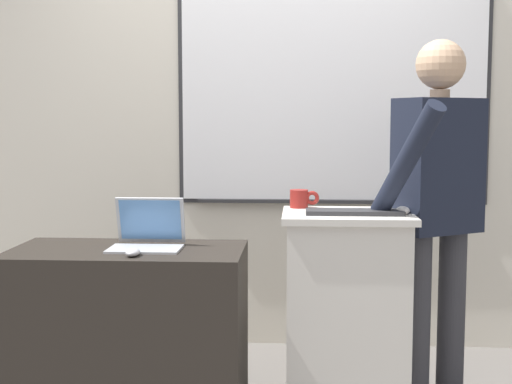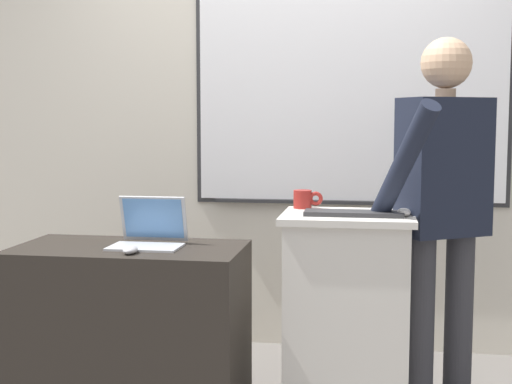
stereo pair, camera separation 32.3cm
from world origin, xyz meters
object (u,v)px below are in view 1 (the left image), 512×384
Objects in this scene: side_desk at (129,332)px; computer_mouse_by_laptop at (133,252)px; wireless_keyboard at (354,212)px; laptop at (148,231)px; coffee_mug at (300,199)px; computer_mouse_by_keyboard at (403,210)px; person_presenter at (438,197)px; lectern_podium at (346,312)px.

computer_mouse_by_laptop is at bearing -68.43° from side_desk.
laptop is at bearing 179.67° from wireless_keyboard.
computer_mouse_by_laptop is 0.72× the size of coffee_mug.
laptop is 0.23m from computer_mouse_by_laptop.
wireless_keyboard is at bearing -174.76° from computer_mouse_by_keyboard.
laptop is 0.94m from wireless_keyboard.
side_desk is at bearing 111.57° from computer_mouse_by_laptop.
computer_mouse_by_keyboard is (1.15, 0.01, 0.10)m from laptop.
person_presenter is 12.29× the size of coffee_mug.
person_presenter is at bearing 22.95° from wireless_keyboard.
person_presenter is 17.16× the size of computer_mouse_by_keyboard.
lectern_podium is 0.48m from wireless_keyboard.
side_desk is at bearing 157.85° from person_presenter.
wireless_keyboard is at bearing 2.66° from side_desk.
coffee_mug is (-0.21, 0.16, 0.51)m from lectern_podium.
person_presenter reaches higher than laptop.
laptop is at bearing -179.28° from computer_mouse_by_keyboard.
person_presenter is at bearing 39.55° from computer_mouse_by_keyboard.
computer_mouse_by_laptop is (-1.35, -0.39, -0.20)m from person_presenter.
person_presenter is (1.41, 0.21, 0.61)m from side_desk.
laptop reaches higher than computer_mouse_by_laptop.
person_presenter is at bearing 8.63° from side_desk.
side_desk is 0.47m from laptop.
side_desk is at bearing -173.88° from lectern_podium.
computer_mouse_by_laptop is (-0.02, -0.22, -0.05)m from laptop.
computer_mouse_by_laptop is at bearing -148.24° from coffee_mug.
coffee_mug is (-0.46, 0.20, 0.03)m from computer_mouse_by_keyboard.
person_presenter is (0.42, 0.11, 0.53)m from lectern_podium.
laptop is at bearing 85.00° from computer_mouse_by_laptop.
side_desk is 7.52× the size of coffee_mug.
person_presenter reaches higher than computer_mouse_by_laptop.
coffee_mug is (0.69, 0.22, 0.13)m from laptop.
wireless_keyboard reaches higher than lectern_podium.
side_desk is 1.01m from coffee_mug.
coffee_mug is (0.71, 0.44, 0.19)m from computer_mouse_by_laptop.
lectern_podium is 1.02m from computer_mouse_by_laptop.
lectern_podium is 0.89× the size of side_desk.
lectern_podium is at bearing 6.12° from side_desk.
person_presenter reaches higher than coffee_mug.
computer_mouse_by_keyboard is at bearing 11.50° from computer_mouse_by_laptop.
laptop is at bearing 156.18° from person_presenter.
computer_mouse_by_keyboard is at bearing -23.90° from coffee_mug.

